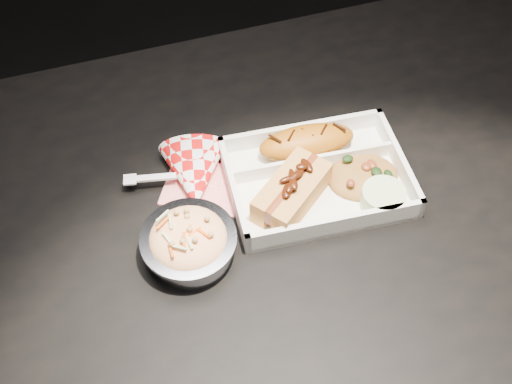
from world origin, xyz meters
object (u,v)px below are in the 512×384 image
(fried_pastry, at_px, (307,142))
(food_tray, at_px, (317,180))
(hotdog, at_px, (292,190))
(dining_table, at_px, (308,242))
(foil_coleslaw_cup, at_px, (189,242))
(napkin_fork, at_px, (194,176))

(fried_pastry, bearing_deg, food_tray, -94.47)
(food_tray, distance_m, hotdog, 0.06)
(dining_table, relative_size, fried_pastry, 8.44)
(dining_table, distance_m, hotdog, 0.13)
(foil_coleslaw_cup, bearing_deg, fried_pastry, 28.84)
(food_tray, relative_size, foil_coleslaw_cup, 2.10)
(hotdog, bearing_deg, foil_coleslaw_cup, 154.64)
(food_tray, bearing_deg, dining_table, -114.71)
(food_tray, bearing_deg, foil_coleslaw_cup, -159.43)
(foil_coleslaw_cup, bearing_deg, food_tray, 16.09)
(dining_table, xyz_separation_m, foil_coleslaw_cup, (-0.18, -0.02, 0.12))
(food_tray, relative_size, fried_pastry, 1.85)
(fried_pastry, bearing_deg, napkin_fork, -179.87)
(hotdog, height_order, foil_coleslaw_cup, same)
(food_tray, bearing_deg, napkin_fork, 166.15)
(food_tray, relative_size, napkin_fork, 1.47)
(fried_pastry, xyz_separation_m, hotdog, (-0.05, -0.08, 0.00))
(hotdog, bearing_deg, napkin_fork, 108.51)
(foil_coleslaw_cup, relative_size, napkin_fork, 0.70)
(hotdog, distance_m, foil_coleslaw_cup, 0.16)
(foil_coleslaw_cup, distance_m, napkin_fork, 0.12)
(dining_table, height_order, napkin_fork, napkin_fork)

